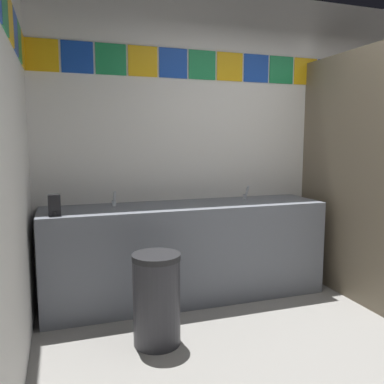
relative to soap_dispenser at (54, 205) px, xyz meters
The scene contains 8 objects.
wall_back 2.16m from the soap_dispenser, 13.95° to the left, with size 4.47×0.09×2.81m.
vanity_counter 1.22m from the soap_dispenser, ahead, with size 2.48×0.59×0.85m.
faucet_left 0.55m from the soap_dispenser, 28.95° to the left, with size 0.04×0.10×0.14m.
faucet_right 1.74m from the soap_dispenser, ahead, with size 0.04×0.10×0.14m.
soap_dispenser is the anchor object (origin of this frame).
stall_divider 2.71m from the soap_dispenser, ahead, with size 0.92×1.32×2.19m.
toilet 3.14m from the soap_dispenser, ahead, with size 0.39×0.49×0.74m.
trash_bin 1.04m from the soap_dispenser, 39.73° to the right, with size 0.34×0.34×0.65m.
Camera 1 is at (-1.99, -1.81, 1.42)m, focal length 37.00 mm.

